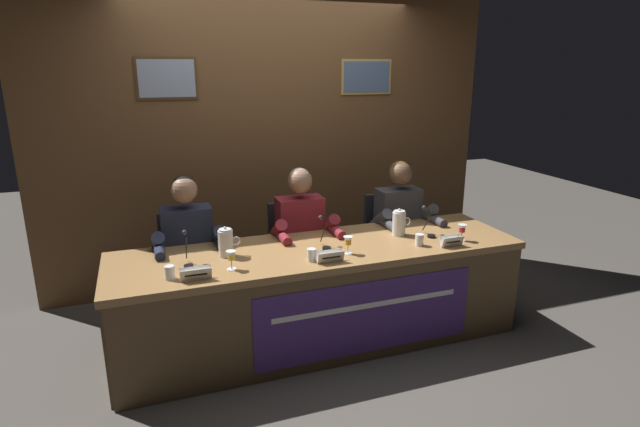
{
  "coord_description": "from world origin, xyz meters",
  "views": [
    {
      "loc": [
        -1.14,
        -3.2,
        1.96
      ],
      "look_at": [
        0.0,
        0.0,
        0.97
      ],
      "focal_mm": 28.53,
      "sensor_mm": 36.0,
      "label": 1
    }
  ],
  "objects_px": {
    "panelist_right": "(402,223)",
    "water_cup_right": "(419,240)",
    "nameplate_left": "(196,274)",
    "water_pitcher_right_side": "(399,223)",
    "conference_table": "(326,283)",
    "panelist_center": "(303,234)",
    "nameplate_center": "(330,257)",
    "chair_center": "(296,258)",
    "juice_glass_center": "(348,242)",
    "juice_glass_right": "(462,230)",
    "nameplate_right": "(452,241)",
    "microphone_right": "(429,226)",
    "panelist_left": "(189,247)",
    "microphone_center": "(325,238)",
    "water_cup_left": "(170,273)",
    "water_pitcher_left_side": "(226,243)",
    "microphone_left": "(187,255)",
    "chair_left": "(189,272)",
    "juice_glass_left": "(231,257)",
    "chair_right": "(390,246)",
    "water_cup_center": "(311,255)"
  },
  "relations": [
    {
      "from": "water_cup_center",
      "to": "microphone_center",
      "type": "distance_m",
      "value": 0.27
    },
    {
      "from": "nameplate_right",
      "to": "panelist_center",
      "type": "bearing_deg",
      "value": 142.08
    },
    {
      "from": "water_cup_center",
      "to": "water_pitcher_right_side",
      "type": "xyz_separation_m",
      "value": [
        0.8,
        0.29,
        0.06
      ]
    },
    {
      "from": "chair_left",
      "to": "water_cup_center",
      "type": "relative_size",
      "value": 10.4
    },
    {
      "from": "juice_glass_right",
      "to": "microphone_left",
      "type": "bearing_deg",
      "value": 174.76
    },
    {
      "from": "panelist_right",
      "to": "nameplate_center",
      "type": "bearing_deg",
      "value": -142.82
    },
    {
      "from": "juice_glass_left",
      "to": "water_pitcher_right_side",
      "type": "bearing_deg",
      "value": 10.91
    },
    {
      "from": "chair_left",
      "to": "nameplate_center",
      "type": "height_order",
      "value": "chair_left"
    },
    {
      "from": "water_cup_left",
      "to": "water_pitcher_left_side",
      "type": "height_order",
      "value": "water_pitcher_left_side"
    },
    {
      "from": "juice_glass_center",
      "to": "water_cup_center",
      "type": "bearing_deg",
      "value": -171.04
    },
    {
      "from": "juice_glass_left",
      "to": "chair_right",
      "type": "xyz_separation_m",
      "value": [
        1.54,
        0.79,
        -0.38
      ]
    },
    {
      "from": "panelist_right",
      "to": "microphone_left",
      "type": "bearing_deg",
      "value": -166.46
    },
    {
      "from": "juice_glass_center",
      "to": "panelist_right",
      "type": "height_order",
      "value": "panelist_right"
    },
    {
      "from": "chair_center",
      "to": "water_cup_center",
      "type": "height_order",
      "value": "chair_center"
    },
    {
      "from": "panelist_left",
      "to": "panelist_center",
      "type": "height_order",
      "value": "same"
    },
    {
      "from": "nameplate_right",
      "to": "microphone_right",
      "type": "bearing_deg",
      "value": 95.95
    },
    {
      "from": "nameplate_left",
      "to": "microphone_left",
      "type": "relative_size",
      "value": 0.87
    },
    {
      "from": "nameplate_left",
      "to": "microphone_right",
      "type": "relative_size",
      "value": 0.87
    },
    {
      "from": "nameplate_left",
      "to": "water_cup_right",
      "type": "xyz_separation_m",
      "value": [
        1.58,
        0.09,
        -0.0
      ]
    },
    {
      "from": "panelist_left",
      "to": "microphone_center",
      "type": "relative_size",
      "value": 5.6
    },
    {
      "from": "juice_glass_center",
      "to": "water_pitcher_right_side",
      "type": "xyz_separation_m",
      "value": [
        0.52,
        0.24,
        0.01
      ]
    },
    {
      "from": "microphone_left",
      "to": "juice_glass_right",
      "type": "relative_size",
      "value": 1.74
    },
    {
      "from": "juice_glass_left",
      "to": "microphone_left",
      "type": "bearing_deg",
      "value": 147.93
    },
    {
      "from": "juice_glass_center",
      "to": "water_pitcher_left_side",
      "type": "bearing_deg",
      "value": 163.32
    },
    {
      "from": "nameplate_center",
      "to": "microphone_center",
      "type": "relative_size",
      "value": 0.84
    },
    {
      "from": "microphone_right",
      "to": "nameplate_left",
      "type": "bearing_deg",
      "value": -171.74
    },
    {
      "from": "microphone_right",
      "to": "panelist_right",
      "type": "bearing_deg",
      "value": 88.69
    },
    {
      "from": "microphone_center",
      "to": "nameplate_right",
      "type": "relative_size",
      "value": 1.29
    },
    {
      "from": "panelist_right",
      "to": "water_cup_right",
      "type": "height_order",
      "value": "panelist_right"
    },
    {
      "from": "chair_center",
      "to": "juice_glass_center",
      "type": "height_order",
      "value": "chair_center"
    },
    {
      "from": "microphone_left",
      "to": "nameplate_left",
      "type": "bearing_deg",
      "value": -84.83
    },
    {
      "from": "water_pitcher_right_side",
      "to": "juice_glass_right",
      "type": "bearing_deg",
      "value": -36.33
    },
    {
      "from": "juice_glass_center",
      "to": "nameplate_right",
      "type": "bearing_deg",
      "value": -8.65
    },
    {
      "from": "panelist_center",
      "to": "water_pitcher_right_side",
      "type": "bearing_deg",
      "value": -27.08
    },
    {
      "from": "water_cup_center",
      "to": "chair_right",
      "type": "height_order",
      "value": "chair_right"
    },
    {
      "from": "conference_table",
      "to": "panelist_center",
      "type": "relative_size",
      "value": 2.41
    },
    {
      "from": "nameplate_left",
      "to": "chair_center",
      "type": "relative_size",
      "value": 0.21
    },
    {
      "from": "water_pitcher_right_side",
      "to": "nameplate_center",
      "type": "bearing_deg",
      "value": -153.11
    },
    {
      "from": "juice_glass_right",
      "to": "chair_center",
      "type": "bearing_deg",
      "value": 141.87
    },
    {
      "from": "panelist_right",
      "to": "water_cup_right",
      "type": "distance_m",
      "value": 0.63
    },
    {
      "from": "juice_glass_left",
      "to": "juice_glass_center",
      "type": "xyz_separation_m",
      "value": [
        0.8,
        0.01,
        0.0
      ]
    },
    {
      "from": "nameplate_center",
      "to": "water_cup_center",
      "type": "bearing_deg",
      "value": 149.18
    },
    {
      "from": "nameplate_left",
      "to": "water_pitcher_right_side",
      "type": "height_order",
      "value": "water_pitcher_right_side"
    },
    {
      "from": "nameplate_left",
      "to": "juice_glass_right",
      "type": "height_order",
      "value": "juice_glass_right"
    },
    {
      "from": "water_cup_right",
      "to": "water_pitcher_left_side",
      "type": "xyz_separation_m",
      "value": [
        -1.34,
        0.26,
        0.06
      ]
    },
    {
      "from": "microphone_center",
      "to": "panelist_right",
      "type": "height_order",
      "value": "panelist_right"
    },
    {
      "from": "nameplate_left",
      "to": "water_pitcher_left_side",
      "type": "relative_size",
      "value": 0.89
    },
    {
      "from": "microphone_center",
      "to": "juice_glass_right",
      "type": "bearing_deg",
      "value": -11.08
    },
    {
      "from": "microphone_center",
      "to": "water_cup_right",
      "type": "xyz_separation_m",
      "value": [
        0.66,
        -0.18,
        -0.04
      ]
    },
    {
      "from": "water_cup_center",
      "to": "microphone_right",
      "type": "relative_size",
      "value": 0.39
    }
  ]
}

